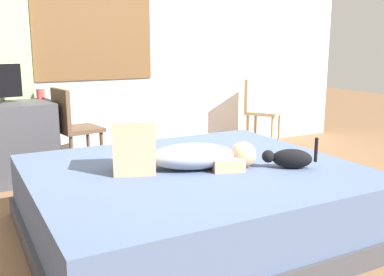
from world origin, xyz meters
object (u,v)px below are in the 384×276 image
(bed, at_px, (193,201))
(cat, at_px, (289,158))
(desk, at_px, (4,144))
(chair_spare, at_px, (258,108))
(person_lying, at_px, (178,153))
(chair_by_desk, at_px, (72,125))
(cup, at_px, (41,94))

(bed, relative_size, cat, 7.03)
(desk, relative_size, chair_spare, 1.05)
(person_lying, height_order, desk, person_lying)
(bed, distance_m, cat, 0.70)
(cat, bearing_deg, chair_by_desk, 115.31)
(desk, xyz_separation_m, cup, (0.38, 0.19, 0.42))
(cup, bearing_deg, person_lying, -75.94)
(desk, distance_m, cup, 0.60)
(bed, height_order, chair_spare, chair_spare)
(bed, relative_size, desk, 2.38)
(person_lying, bearing_deg, chair_spare, 42.14)
(bed, xyz_separation_m, chair_by_desk, (-0.40, 1.68, 0.28))
(person_lying, bearing_deg, bed, 2.72)
(desk, bearing_deg, person_lying, -63.97)
(cup, bearing_deg, cat, -63.30)
(person_lying, bearing_deg, chair_by_desk, 99.59)
(person_lying, height_order, cat, person_lying)
(person_lying, xyz_separation_m, desk, (-0.88, 1.81, -0.21))
(cat, relative_size, chair_spare, 0.35)
(cat, xyz_separation_m, chair_spare, (1.29, 2.08, -0.03))
(person_lying, height_order, cup, cup)
(bed, bearing_deg, cup, 107.13)
(person_lying, bearing_deg, cup, 104.06)
(chair_by_desk, bearing_deg, cat, -64.69)
(cup, bearing_deg, chair_spare, -5.35)
(cup, distance_m, chair_spare, 2.48)
(bed, distance_m, chair_by_desk, 1.75)
(person_lying, bearing_deg, desk, 116.03)
(bed, bearing_deg, desk, 118.94)
(bed, xyz_separation_m, cup, (-0.61, 1.99, 0.56))
(cat, bearing_deg, desk, 126.05)
(chair_by_desk, height_order, chair_spare, same)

